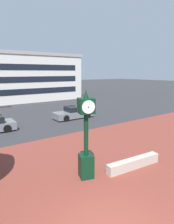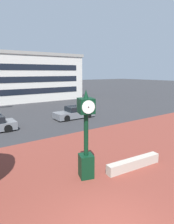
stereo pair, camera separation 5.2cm
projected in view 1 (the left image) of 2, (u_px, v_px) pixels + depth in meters
plaza_brick_paving at (68, 193)px, 7.82m from camera, size 44.00×13.33×0.01m
planter_wall at (134, 163)px, 9.84m from camera, size 3.22×0.67×0.50m
street_clock at (86, 140)px, 8.67m from camera, size 0.82×0.85×4.11m
car_street_mid at (74, 113)px, 20.46m from camera, size 4.26×1.84×1.28m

